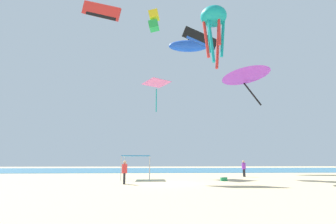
# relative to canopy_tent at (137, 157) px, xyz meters

# --- Properties ---
(ground) EXTENTS (110.00, 110.00, 0.10)m
(ground) POSITION_rel_canopy_tent_xyz_m (2.66, -4.38, -2.21)
(ground) COLOR #D1BA8C
(ocean_strip) EXTENTS (110.00, 24.86, 0.03)m
(ocean_strip) POSITION_rel_canopy_tent_xyz_m (2.66, 24.31, -2.15)
(ocean_strip) COLOR teal
(ocean_strip) RESTS_ON ground
(canopy_tent) EXTENTS (2.69, 2.79, 2.30)m
(canopy_tent) POSITION_rel_canopy_tent_xyz_m (0.00, 0.00, 0.00)
(canopy_tent) COLOR #B2B2B7
(canopy_tent) RESTS_ON ground
(person_near_tent) EXTENTS (0.43, 0.49, 1.83)m
(person_near_tent) POSITION_rel_canopy_tent_xyz_m (11.97, 3.27, -1.09)
(person_near_tent) COLOR black
(person_near_tent) RESTS_ON ground
(person_leftmost) EXTENTS (0.43, 0.48, 1.81)m
(person_leftmost) POSITION_rel_canopy_tent_xyz_m (-0.60, -4.76, -1.10)
(person_leftmost) COLOR black
(person_leftmost) RESTS_ON ground
(cooler_box) EXTENTS (0.57, 0.37, 0.35)m
(cooler_box) POSITION_rel_canopy_tent_xyz_m (8.06, -2.20, -1.99)
(cooler_box) COLOR #1E8C4C
(cooler_box) RESTS_ON ground
(kite_parafoil_red) EXTENTS (5.74, 2.32, 3.63)m
(kite_parafoil_red) POSITION_rel_canopy_tent_xyz_m (-5.63, 5.74, 19.54)
(kite_parafoil_red) COLOR red
(kite_octopus_teal) EXTENTS (4.15, 4.15, 7.51)m
(kite_octopus_teal) POSITION_rel_canopy_tent_xyz_m (8.82, 2.06, 16.55)
(kite_octopus_teal) COLOR teal
(kite_delta_purple) EXTENTS (6.51, 6.49, 3.84)m
(kite_delta_purple) POSITION_rel_canopy_tent_xyz_m (10.57, -2.36, 8.19)
(kite_delta_purple) COLOR purple
(kite_box_yellow) EXTENTS (1.88, 1.68, 3.36)m
(kite_box_yellow) POSITION_rel_canopy_tent_xyz_m (1.51, 10.80, 21.45)
(kite_box_yellow) COLOR yellow
(kite_inflatable_blue) EXTENTS (7.82, 2.92, 2.95)m
(kite_inflatable_blue) POSITION_rel_canopy_tent_xyz_m (8.28, 19.81, 21.71)
(kite_inflatable_blue) COLOR blue
(kite_diamond_pink) EXTENTS (3.84, 3.84, 3.86)m
(kite_diamond_pink) POSITION_rel_canopy_tent_xyz_m (1.95, 5.23, 9.14)
(kite_diamond_pink) COLOR pink
(kite_parafoil_black) EXTENTS (6.05, 1.30, 3.68)m
(kite_parafoil_black) POSITION_rel_canopy_tent_xyz_m (9.07, 11.93, 19.21)
(kite_parafoil_black) COLOR black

